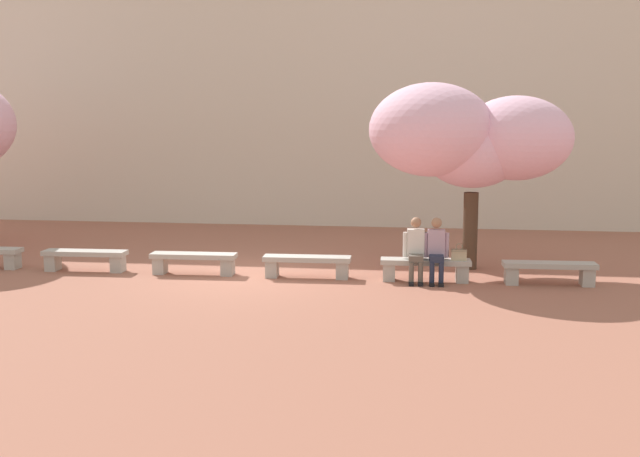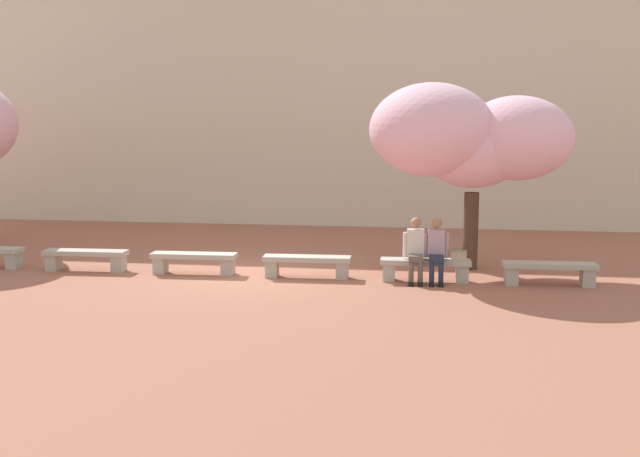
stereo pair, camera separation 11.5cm
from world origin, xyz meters
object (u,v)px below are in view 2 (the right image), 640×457
object	(u,v)px
stone_bench_near_east	(307,263)
person_seated_right	(436,248)
stone_bench_east_end	(425,267)
cherry_tree_main	(467,138)
stone_bench_center	(194,260)
stone_bench_far_east	(549,270)
handbag	(459,254)
person_seated_left	(416,247)
stone_bench_near_west	(86,257)

from	to	relation	value
stone_bench_near_east	person_seated_right	bearing A→B (deg)	-1.17
stone_bench_east_end	person_seated_right	distance (m)	0.45
person_seated_right	cherry_tree_main	distance (m)	2.60
stone_bench_east_end	stone_bench_center	bearing A→B (deg)	180.00
stone_bench_center	stone_bench_far_east	xyz separation A→B (m)	(7.23, 0.00, 0.00)
stone_bench_center	handbag	distance (m)	5.48
stone_bench_far_east	person_seated_left	size ratio (longest dim) A/B	1.40
stone_bench_east_end	stone_bench_near_east	bearing A→B (deg)	180.00
cherry_tree_main	person_seated_right	bearing A→B (deg)	-114.47
stone_bench_far_east	person_seated_left	distance (m)	2.64
stone_bench_east_end	handbag	distance (m)	0.71
stone_bench_east_end	person_seated_right	size ratio (longest dim) A/B	1.40
person_seated_left	person_seated_right	bearing A→B (deg)	-0.01
person_seated_right	person_seated_left	bearing A→B (deg)	179.99
stone_bench_near_east	stone_bench_near_west	bearing A→B (deg)	180.00
stone_bench_center	cherry_tree_main	xyz separation A→B (m)	(5.63, 1.28, 2.54)
cherry_tree_main	stone_bench_near_east	bearing A→B (deg)	-158.37
stone_bench_east_end	cherry_tree_main	size ratio (longest dim) A/B	0.42
stone_bench_center	stone_bench_east_end	bearing A→B (deg)	0.00
stone_bench_far_east	person_seated_right	xyz separation A→B (m)	(-2.20, -0.05, 0.40)
cherry_tree_main	stone_bench_center	bearing A→B (deg)	-167.22
stone_bench_near_west	stone_bench_near_east	distance (m)	4.82
stone_bench_near_west	stone_bench_east_end	distance (m)	7.23
stone_bench_near_west	stone_bench_far_east	distance (m)	9.64
person_seated_left	cherry_tree_main	world-z (taller)	cherry_tree_main
stone_bench_center	stone_bench_near_east	world-z (taller)	same
stone_bench_far_east	person_seated_right	world-z (taller)	person_seated_right
stone_bench_east_end	stone_bench_near_west	bearing A→B (deg)	180.00
person_seated_right	cherry_tree_main	xyz separation A→B (m)	(0.61, 1.33, 2.15)
stone_bench_center	stone_bench_near_east	size ratio (longest dim) A/B	1.00
stone_bench_near_west	person_seated_left	size ratio (longest dim) A/B	1.40
stone_bench_near_east	stone_bench_far_east	xyz separation A→B (m)	(4.82, 0.00, 0.00)
stone_bench_near_west	stone_bench_center	distance (m)	2.41
stone_bench_near_east	handbag	world-z (taller)	handbag
stone_bench_near_west	cherry_tree_main	bearing A→B (deg)	9.03
stone_bench_center	stone_bench_near_east	distance (m)	2.41
stone_bench_near_west	stone_bench_near_east	xyz separation A→B (m)	(4.82, 0.00, 0.00)
stone_bench_center	person_seated_left	size ratio (longest dim) A/B	1.40
stone_bench_far_east	person_seated_left	world-z (taller)	person_seated_left
stone_bench_near_west	stone_bench_east_end	bearing A→B (deg)	0.00
cherry_tree_main	stone_bench_far_east	bearing A→B (deg)	-38.66
stone_bench_near_east	stone_bench_far_east	distance (m)	4.82
stone_bench_near_west	person_seated_left	xyz separation A→B (m)	(7.03, -0.05, 0.40)
stone_bench_near_west	person_seated_left	distance (m)	7.04
person_seated_left	handbag	world-z (taller)	person_seated_left
person_seated_left	stone_bench_near_east	bearing A→B (deg)	178.61
stone_bench_near_east	stone_bench_east_end	bearing A→B (deg)	0.00
handbag	stone_bench_near_west	bearing A→B (deg)	179.90
stone_bench_east_end	handbag	size ratio (longest dim) A/B	5.34
stone_bench_east_end	person_seated_left	world-z (taller)	person_seated_left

